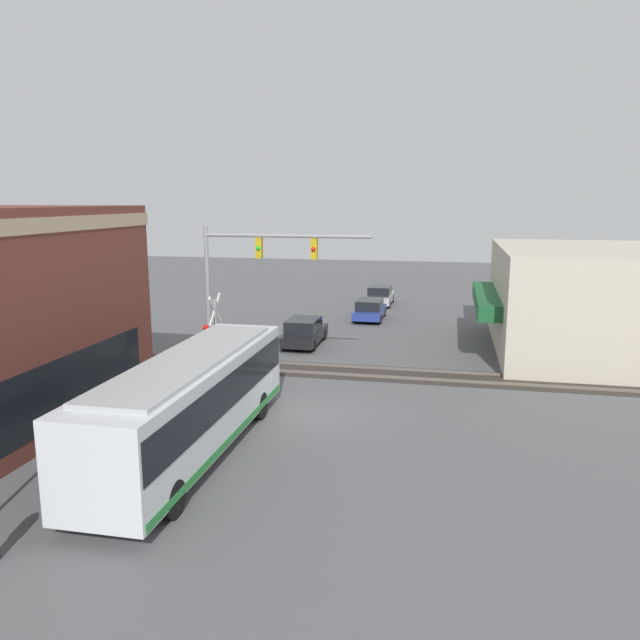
# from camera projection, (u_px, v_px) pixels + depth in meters

# --- Properties ---
(ground_plane) EXTENTS (120.00, 120.00, 0.00)m
(ground_plane) POSITION_uv_depth(u_px,v_px,m) (309.00, 414.00, 23.44)
(ground_plane) COLOR #565659
(shop_building) EXTENTS (13.01, 10.94, 5.49)m
(shop_building) POSITION_uv_depth(u_px,v_px,m) (593.00, 300.00, 32.59)
(shop_building) COLOR beige
(shop_building) RESTS_ON ground
(city_bus) EXTENTS (11.40, 2.59, 3.17)m
(city_bus) POSITION_uv_depth(u_px,v_px,m) (191.00, 401.00, 19.46)
(city_bus) COLOR silver
(city_bus) RESTS_ON ground
(traffic_signal_gantry) EXTENTS (0.42, 7.61, 6.76)m
(traffic_signal_gantry) POSITION_uv_depth(u_px,v_px,m) (252.00, 268.00, 27.88)
(traffic_signal_gantry) COLOR gray
(traffic_signal_gantry) RESTS_ON ground
(crossing_signal) EXTENTS (1.41, 1.18, 3.81)m
(crossing_signal) POSITION_uv_depth(u_px,v_px,m) (216.00, 328.00, 27.81)
(crossing_signal) COLOR gray
(crossing_signal) RESTS_ON ground
(rail_track_near) EXTENTS (2.60, 60.00, 0.15)m
(rail_track_near) POSITION_uv_depth(u_px,v_px,m) (338.00, 371.00, 29.20)
(rail_track_near) COLOR #332D28
(rail_track_near) RESTS_ON ground
(parked_car_black) EXTENTS (4.45, 1.82, 1.50)m
(parked_car_black) POSITION_uv_depth(u_px,v_px,m) (304.00, 333.00, 34.40)
(parked_car_black) COLOR black
(parked_car_black) RESTS_ON ground
(parked_car_blue) EXTENTS (4.24, 1.82, 1.39)m
(parked_car_blue) POSITION_uv_depth(u_px,v_px,m) (370.00, 310.00, 41.63)
(parked_car_blue) COLOR navy
(parked_car_blue) RESTS_ON ground
(parked_car_silver) EXTENTS (4.31, 1.82, 1.48)m
(parked_car_silver) POSITION_uv_depth(u_px,v_px,m) (380.00, 296.00, 47.47)
(parked_car_silver) COLOR #B7B7BC
(parked_car_silver) RESTS_ON ground
(pedestrian_at_crossing) EXTENTS (0.34, 0.34, 1.67)m
(pedestrian_at_crossing) POSITION_uv_depth(u_px,v_px,m) (211.00, 360.00, 27.98)
(pedestrian_at_crossing) COLOR #2D3351
(pedestrian_at_crossing) RESTS_ON ground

